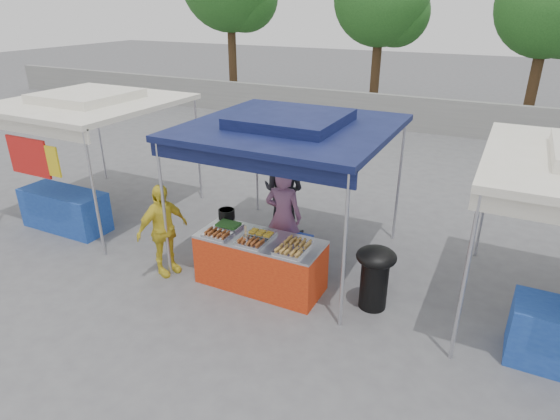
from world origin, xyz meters
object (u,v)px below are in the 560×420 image
at_px(cooking_pot, 227,214).
at_px(vendor_woman, 283,217).
at_px(helper_man, 284,191).
at_px(customer_person, 163,230).
at_px(vendor_table, 260,262).
at_px(wok_burner, 375,273).

relative_size(cooking_pot, vendor_woman, 0.16).
bearing_deg(vendor_woman, helper_man, -72.68).
bearing_deg(customer_person, cooking_pot, -26.73).
bearing_deg(vendor_table, customer_person, -167.39).
bearing_deg(helper_man, cooking_pot, 77.77).
height_order(cooking_pot, vendor_woman, vendor_woman).
distance_m(wok_burner, helper_man, 2.85).
distance_m(vendor_table, wok_burner, 1.80).
height_order(vendor_table, helper_man, helper_man).
height_order(wok_burner, customer_person, customer_person).
height_order(helper_man, customer_person, helper_man).
relative_size(cooking_pot, customer_person, 0.17).
relative_size(wok_burner, vendor_woman, 0.57).
distance_m(vendor_woman, helper_man, 1.19).
distance_m(cooking_pot, wok_burner, 2.65).
relative_size(vendor_table, wok_burner, 2.02).
distance_m(vendor_woman, customer_person, 2.00).
xyz_separation_m(vendor_table, customer_person, (-1.61, -0.36, 0.36)).
bearing_deg(cooking_pot, vendor_table, -24.78).
xyz_separation_m(vendor_woman, customer_person, (-1.60, -1.20, -0.08)).
bearing_deg(helper_man, vendor_woman, 115.97).
height_order(wok_burner, helper_man, helper_man).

